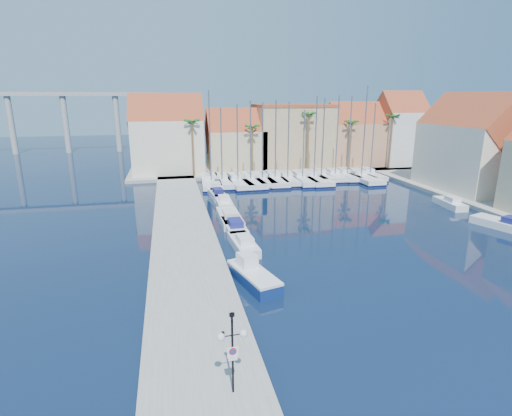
% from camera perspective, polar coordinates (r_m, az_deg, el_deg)
% --- Properties ---
extents(ground, '(260.00, 260.00, 0.00)m').
position_cam_1_polar(ground, '(29.76, 8.84, -11.06)').
color(ground, black).
rests_on(ground, ground).
extents(quay_west, '(6.00, 77.00, 0.50)m').
position_cam_1_polar(quay_west, '(40.35, -10.31, -3.49)').
color(quay_west, gray).
rests_on(quay_west, ground).
extents(shore_north, '(54.00, 16.00, 0.50)m').
position_cam_1_polar(shore_north, '(76.52, 2.94, 5.74)').
color(shore_north, gray).
rests_on(shore_north, ground).
extents(lamp_post, '(1.35, 0.41, 3.97)m').
position_cam_1_polar(lamp_post, '(18.13, -3.40, -18.43)').
color(lamp_post, black).
rests_on(lamp_post, quay_west).
extents(bollard, '(0.18, 0.18, 0.44)m').
position_cam_1_polar(bollard, '(22.86, -4.74, -17.70)').
color(bollard, black).
rests_on(bollard, quay_west).
extents(fishing_boat, '(3.19, 5.82, 1.94)m').
position_cam_1_polar(fishing_boat, '(29.73, -0.46, -9.51)').
color(fishing_boat, navy).
rests_on(fishing_boat, ground).
extents(motorboat_west_0, '(2.17, 5.69, 1.40)m').
position_cam_1_polar(motorboat_west_0, '(36.09, -1.80, -5.12)').
color(motorboat_west_0, white).
rests_on(motorboat_west_0, ground).
extents(motorboat_west_1, '(2.01, 5.97, 1.40)m').
position_cam_1_polar(motorboat_west_1, '(40.72, -3.07, -2.69)').
color(motorboat_west_1, white).
rests_on(motorboat_west_1, ground).
extents(motorboat_west_2, '(2.24, 6.95, 1.40)m').
position_cam_1_polar(motorboat_west_2, '(43.94, -3.76, -1.33)').
color(motorboat_west_2, white).
rests_on(motorboat_west_2, ground).
extents(motorboat_west_3, '(1.91, 5.71, 1.40)m').
position_cam_1_polar(motorboat_west_3, '(50.52, -4.64, 0.89)').
color(motorboat_west_3, white).
rests_on(motorboat_west_3, ground).
extents(motorboat_west_4, '(2.17, 5.60, 1.40)m').
position_cam_1_polar(motorboat_west_4, '(54.61, -5.54, 1.99)').
color(motorboat_west_4, white).
rests_on(motorboat_west_4, ground).
extents(motorboat_west_5, '(2.05, 5.87, 1.40)m').
position_cam_1_polar(motorboat_west_5, '(58.71, -5.82, 2.94)').
color(motorboat_west_5, white).
rests_on(motorboat_west_5, ground).
extents(motorboat_west_6, '(2.07, 6.08, 1.40)m').
position_cam_1_polar(motorboat_west_6, '(63.74, -6.33, 3.92)').
color(motorboat_west_6, white).
rests_on(motorboat_west_6, ground).
extents(motorboat_east_0, '(4.56, 7.58, 1.40)m').
position_cam_1_polar(motorboat_east_0, '(48.83, 32.57, -2.08)').
color(motorboat_east_0, white).
rests_on(motorboat_east_0, ground).
extents(motorboat_east_1, '(2.20, 5.38, 1.40)m').
position_cam_1_polar(motorboat_east_1, '(55.35, 25.97, 0.65)').
color(motorboat_east_1, white).
rests_on(motorboat_east_1, ground).
extents(sailboat_0, '(3.56, 10.99, 14.23)m').
position_cam_1_polar(sailboat_0, '(62.50, -6.43, 3.77)').
color(sailboat_0, white).
rests_on(sailboat_0, ground).
extents(sailboat_1, '(2.67, 9.83, 11.79)m').
position_cam_1_polar(sailboat_1, '(62.70, -4.92, 3.83)').
color(sailboat_1, white).
rests_on(sailboat_1, ground).
extents(sailboat_2, '(3.80, 11.19, 12.25)m').
position_cam_1_polar(sailboat_2, '(62.56, -2.75, 3.83)').
color(sailboat_2, white).
rests_on(sailboat_2, ground).
extents(sailboat_3, '(3.47, 11.56, 12.76)m').
position_cam_1_polar(sailboat_3, '(63.17, -0.91, 3.97)').
color(sailboat_3, white).
rests_on(sailboat_3, ground).
extents(sailboat_4, '(3.00, 10.28, 12.57)m').
position_cam_1_polar(sailboat_4, '(63.75, 0.79, 4.08)').
color(sailboat_4, white).
rests_on(sailboat_4, ground).
extents(sailboat_5, '(3.69, 11.29, 12.85)m').
position_cam_1_polar(sailboat_5, '(64.33, 2.63, 4.17)').
color(sailboat_5, white).
rests_on(sailboat_5, ground).
extents(sailboat_6, '(2.85, 9.52, 12.63)m').
position_cam_1_polar(sailboat_6, '(64.62, 4.40, 4.21)').
color(sailboat_6, white).
rests_on(sailboat_6, ground).
extents(sailboat_7, '(3.05, 10.55, 11.38)m').
position_cam_1_polar(sailboat_7, '(64.90, 6.50, 4.18)').
color(sailboat_7, white).
rests_on(sailboat_7, ground).
extents(sailboat_8, '(3.30, 11.89, 13.47)m').
position_cam_1_polar(sailboat_8, '(65.94, 8.08, 4.31)').
color(sailboat_8, white).
rests_on(sailboat_8, ground).
extents(sailboat_9, '(2.28, 8.50, 13.09)m').
position_cam_1_polar(sailboat_9, '(67.23, 9.18, 4.52)').
color(sailboat_9, white).
rests_on(sailboat_9, ground).
extents(sailboat_10, '(2.76, 8.49, 13.52)m').
position_cam_1_polar(sailboat_10, '(68.20, 11.09, 4.60)').
color(sailboat_10, white).
rests_on(sailboat_10, ground).
extents(sailboat_11, '(3.12, 9.28, 13.46)m').
position_cam_1_polar(sailboat_11, '(69.17, 12.75, 4.64)').
color(sailboat_11, white).
rests_on(sailboat_11, ground).
extents(sailboat_12, '(3.29, 11.81, 14.98)m').
position_cam_1_polar(sailboat_12, '(68.39, 14.54, 4.38)').
color(sailboat_12, white).
rests_on(sailboat_12, ground).
extents(sailboat_13, '(2.52, 9.02, 12.34)m').
position_cam_1_polar(sailboat_13, '(70.44, 15.80, 4.61)').
color(sailboat_13, white).
rests_on(sailboat_13, ground).
extents(building_0, '(12.30, 9.00, 13.50)m').
position_cam_1_polar(building_0, '(72.01, -12.54, 9.82)').
color(building_0, beige).
rests_on(building_0, shore_north).
extents(building_1, '(10.30, 8.00, 11.00)m').
position_cam_1_polar(building_1, '(73.13, -2.93, 9.28)').
color(building_1, '#C1B288').
rests_on(building_1, shore_north).
extents(building_2, '(14.20, 10.20, 11.50)m').
position_cam_1_polar(building_2, '(76.58, 5.20, 10.24)').
color(building_2, tan).
rests_on(building_2, shore_north).
extents(building_3, '(10.30, 8.00, 12.00)m').
position_cam_1_polar(building_3, '(80.14, 13.75, 9.82)').
color(building_3, tan).
rests_on(building_3, shore_north).
extents(building_4, '(8.30, 8.00, 14.00)m').
position_cam_1_polar(building_4, '(83.53, 19.75, 10.34)').
color(building_4, silver).
rests_on(building_4, shore_north).
extents(building_6, '(9.00, 14.30, 13.50)m').
position_cam_1_polar(building_6, '(64.69, 28.48, 7.72)').
color(building_6, beige).
rests_on(building_6, shore_east).
extents(palm_0, '(2.60, 2.60, 10.15)m').
position_cam_1_polar(palm_0, '(66.95, -9.15, 11.78)').
color(palm_0, brown).
rests_on(palm_0, shore_north).
extents(palm_1, '(2.60, 2.60, 9.15)m').
position_cam_1_polar(palm_1, '(68.35, -0.56, 11.25)').
color(palm_1, brown).
rests_on(palm_1, shore_north).
extents(palm_2, '(2.60, 2.60, 11.15)m').
position_cam_1_polar(palm_2, '(70.97, 7.56, 12.80)').
color(palm_2, brown).
rests_on(palm_2, shore_north).
extents(palm_3, '(2.60, 2.60, 9.65)m').
position_cam_1_polar(palm_3, '(74.14, 13.47, 11.54)').
color(palm_3, brown).
rests_on(palm_3, shore_north).
extents(palm_4, '(2.60, 2.60, 10.65)m').
position_cam_1_polar(palm_4, '(77.88, 18.94, 12.01)').
color(palm_4, brown).
rests_on(palm_4, shore_north).
extents(viaduct, '(48.00, 2.20, 14.45)m').
position_cam_1_polar(viaduct, '(110.61, -28.35, 12.18)').
color(viaduct, '#9E9E99').
rests_on(viaduct, ground).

